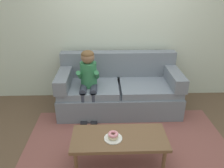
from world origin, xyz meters
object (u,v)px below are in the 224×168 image
couch (119,90)px  donut (113,137)px  coffee_table (119,140)px  toy_controller (159,137)px  person_child (88,78)px

couch → donut: (-0.15, -1.38, 0.10)m
coffee_table → toy_controller: coffee_table is taller
coffee_table → person_child: 1.25m
couch → person_child: 0.63m
person_child → donut: 1.24m
couch → donut: size_ratio=16.78×
coffee_table → person_child: (-0.42, 1.13, 0.30)m
couch → toy_controller: couch is taller
person_child → coffee_table: bearing=-69.6°
donut → couch: bearing=83.7°
couch → coffee_table: size_ratio=1.80×
toy_controller → couch: bearing=126.8°
person_child → donut: bearing=-73.5°
person_child → toy_controller: size_ratio=4.87×
toy_controller → person_child: bearing=152.6°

